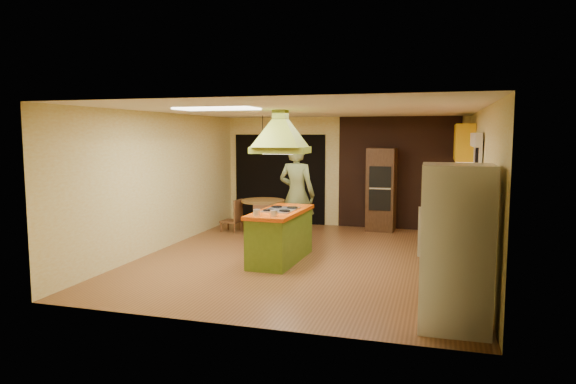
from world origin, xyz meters
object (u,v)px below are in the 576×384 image
(kitchen_island, at_px, (281,235))
(refrigerator, at_px, (456,247))
(wall_oven, at_px, (381,189))
(dining_table, at_px, (263,210))
(man, at_px, (297,195))
(canister_large, at_px, (454,195))

(kitchen_island, height_order, refrigerator, refrigerator)
(wall_oven, relative_size, dining_table, 1.93)
(wall_oven, bearing_deg, dining_table, -155.55)
(kitchen_island, relative_size, wall_oven, 0.95)
(man, bearing_deg, kitchen_island, 102.17)
(wall_oven, bearing_deg, canister_large, -46.52)
(dining_table, bearing_deg, wall_oven, 21.59)
(wall_oven, xyz_separation_m, dining_table, (-2.41, -0.96, -0.41))
(kitchen_island, bearing_deg, wall_oven, 70.23)
(wall_oven, height_order, canister_large, wall_oven)
(man, xyz_separation_m, wall_oven, (1.36, 2.05, -0.07))
(kitchen_island, height_order, man, man)
(kitchen_island, relative_size, refrigerator, 0.96)
(man, xyz_separation_m, refrigerator, (2.75, -3.53, -0.08))
(canister_large, bearing_deg, dining_table, 168.92)
(man, distance_m, refrigerator, 4.48)
(refrigerator, bearing_deg, wall_oven, 103.16)
(canister_large, bearing_deg, man, -173.35)
(kitchen_island, relative_size, dining_table, 1.84)
(kitchen_island, bearing_deg, canister_large, 31.01)
(refrigerator, xyz_separation_m, wall_oven, (-1.39, 5.58, 0.01))
(dining_table, relative_size, canister_large, 4.21)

